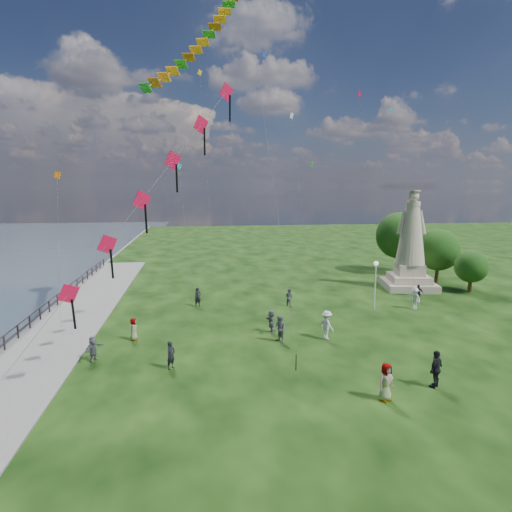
{
  "coord_description": "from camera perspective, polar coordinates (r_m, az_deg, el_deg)",
  "views": [
    {
      "loc": [
        -4.6,
        -18.35,
        9.82
      ],
      "look_at": [
        -1.0,
        8.0,
        5.5
      ],
      "focal_mm": 30.0,
      "sensor_mm": 36.0,
      "label": 1
    }
  ],
  "objects": [
    {
      "name": "person_2",
      "position": [
        28.5,
        9.41,
        -9.05
      ],
      "size": [
        1.1,
        1.37,
        1.89
      ],
      "primitive_type": "imported",
      "rotation": [
        0.0,
        0.0,
        2.03
      ],
      "color": "silver",
      "rests_on": "ground"
    },
    {
      "name": "person_5",
      "position": [
        26.49,
        -20.88,
        -11.47
      ],
      "size": [
        1.17,
        1.47,
        1.47
      ],
      "primitive_type": "imported",
      "rotation": [
        0.0,
        0.0,
        1.06
      ],
      "color": "#595960",
      "rests_on": "ground"
    },
    {
      "name": "person_10",
      "position": [
        29.07,
        -16.0,
        -9.36
      ],
      "size": [
        0.48,
        0.74,
        1.46
      ],
      "primitive_type": "imported",
      "rotation": [
        0.0,
        0.0,
        1.52
      ],
      "color": "#595960",
      "rests_on": "ground"
    },
    {
      "name": "person_4",
      "position": [
        21.46,
        16.92,
        -15.76
      ],
      "size": [
        1.02,
        0.85,
        1.8
      ],
      "primitive_type": "imported",
      "rotation": [
        0.0,
        0.0,
        0.42
      ],
      "color": "#595960",
      "rests_on": "ground"
    },
    {
      "name": "small_kites",
      "position": [
        42.1,
        1.76,
        13.96
      ],
      "size": [
        29.55,
        19.03,
        23.04
      ],
      "color": "teal",
      "rests_on": "ground"
    },
    {
      "name": "person_0",
      "position": [
        24.26,
        -11.28,
        -12.83
      ],
      "size": [
        0.65,
        0.68,
        1.56
      ],
      "primitive_type": "imported",
      "rotation": [
        0.0,
        0.0,
        0.88
      ],
      "color": "black",
      "rests_on": "ground"
    },
    {
      "name": "person_1",
      "position": [
        27.57,
        3.18,
        -9.71
      ],
      "size": [
        0.82,
        0.99,
        1.76
      ],
      "primitive_type": "imported",
      "rotation": [
        0.0,
        0.0,
        -1.16
      ],
      "color": "#595960",
      "rests_on": "ground"
    },
    {
      "name": "lamppost",
      "position": [
        35.59,
        15.65,
        -2.42
      ],
      "size": [
        0.37,
        0.37,
        3.95
      ],
      "color": "silver",
      "rests_on": "ground"
    },
    {
      "name": "person_3",
      "position": [
        23.49,
        22.88,
        -13.71
      ],
      "size": [
        1.24,
        1.11,
        1.91
      ],
      "primitive_type": "imported",
      "rotation": [
        0.0,
        0.0,
        3.75
      ],
      "color": "black",
      "rests_on": "ground"
    },
    {
      "name": "person_9",
      "position": [
        39.3,
        20.79,
        -4.68
      ],
      "size": [
        0.99,
        0.64,
        1.56
      ],
      "primitive_type": "imported",
      "rotation": [
        0.0,
        0.0,
        -0.2
      ],
      "color": "black",
      "rests_on": "ground"
    },
    {
      "name": "waterfront",
      "position": [
        30.96,
        -27.9,
        -10.51
      ],
      "size": [
        200.0,
        200.0,
        1.51
      ],
      "color": "#364651",
      "rests_on": "ground"
    },
    {
      "name": "person_11",
      "position": [
        29.36,
        2.04,
        -8.71
      ],
      "size": [
        0.72,
        1.48,
        1.56
      ],
      "primitive_type": "imported",
      "rotation": [
        0.0,
        0.0,
        4.78
      ],
      "color": "#595960",
      "rests_on": "ground"
    },
    {
      "name": "red_kite_train",
      "position": [
        23.06,
        -13.32,
        8.98
      ],
      "size": [
        11.21,
        9.35,
        15.85
      ],
      "color": "black",
      "rests_on": "ground"
    },
    {
      "name": "person_8",
      "position": [
        37.03,
        20.4,
        -5.31
      ],
      "size": [
        0.91,
        1.29,
        1.8
      ],
      "primitive_type": "imported",
      "rotation": [
        0.0,
        0.0,
        -1.27
      ],
      "color": "silver",
      "rests_on": "ground"
    },
    {
      "name": "tree_row",
      "position": [
        49.51,
        20.71,
        1.69
      ],
      "size": [
        6.57,
        13.91,
        6.96
      ],
      "color": "#382314",
      "rests_on": "ground"
    },
    {
      "name": "statue",
      "position": [
        43.9,
        19.88,
        0.51
      ],
      "size": [
        5.46,
        5.46,
        9.5
      ],
      "rotation": [
        0.0,
        0.0,
        -0.19
      ],
      "color": "#BFA890",
      "rests_on": "ground"
    },
    {
      "name": "person_7",
      "position": [
        35.77,
        4.42,
        -5.5
      ],
      "size": [
        0.81,
        0.84,
        1.49
      ],
      "primitive_type": "imported",
      "rotation": [
        0.0,
        0.0,
        2.29
      ],
      "color": "#595960",
      "rests_on": "ground"
    },
    {
      "name": "person_6",
      "position": [
        35.79,
        -7.77,
        -5.46
      ],
      "size": [
        0.69,
        0.58,
        1.6
      ],
      "primitive_type": "imported",
      "rotation": [
        0.0,
        0.0,
        0.4
      ],
      "color": "black",
      "rests_on": "ground"
    }
  ]
}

